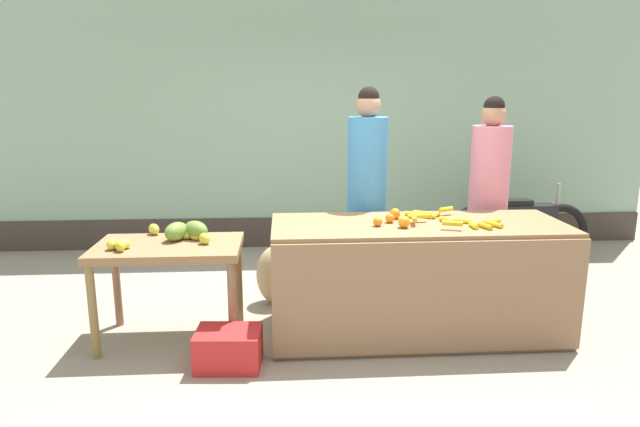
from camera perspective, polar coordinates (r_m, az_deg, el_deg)
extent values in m
plane|color=gray|center=(4.36, 2.66, -12.41)|extent=(24.00, 24.00, 0.00)
cube|color=#8CB299|center=(6.58, 0.21, 10.11)|extent=(8.01, 0.20, 3.12)
cube|color=#3F3833|center=(6.67, 0.26, -1.86)|extent=(8.01, 0.04, 0.36)
cube|color=olive|center=(4.29, 10.06, -6.70)|extent=(2.21, 0.82, 0.88)
cube|color=#906D50|center=(3.91, 11.55, -8.72)|extent=(2.21, 0.03, 0.82)
cube|color=olive|center=(4.18, -15.64, -3.50)|extent=(1.07, 0.66, 0.06)
cylinder|color=olive|center=(4.17, -22.71, -9.50)|extent=(0.06, 0.06, 0.69)
cylinder|color=#86694B|center=(3.96, -9.18, -9.79)|extent=(0.06, 0.06, 0.69)
cylinder|color=#8F674E|center=(4.67, -20.54, -6.98)|extent=(0.06, 0.06, 0.69)
cylinder|color=olive|center=(4.48, -8.53, -7.09)|extent=(0.06, 0.06, 0.69)
cylinder|color=gold|center=(4.27, 17.69, -0.81)|extent=(0.13, 0.08, 0.04)
cylinder|color=yellow|center=(4.22, 13.18, -0.69)|extent=(0.10, 0.13, 0.04)
cylinder|color=gold|center=(4.33, 11.27, -0.27)|extent=(0.12, 0.09, 0.04)
cylinder|color=yellow|center=(4.23, 14.73, -0.75)|extent=(0.13, 0.09, 0.04)
cylinder|color=yellow|center=(4.38, 9.70, -0.06)|extent=(0.12, 0.11, 0.04)
cylinder|color=gold|center=(4.37, 11.91, -0.18)|extent=(0.12, 0.13, 0.04)
cylinder|color=yellow|center=(4.10, 15.81, -1.22)|extent=(0.04, 0.13, 0.04)
cylinder|color=gold|center=(4.11, 16.91, -1.25)|extent=(0.08, 0.14, 0.04)
cylinder|color=yellow|center=(4.43, 10.73, 0.03)|extent=(0.14, 0.12, 0.04)
cylinder|color=gold|center=(4.19, 17.73, -1.06)|extent=(0.11, 0.16, 0.04)
cylinder|color=gold|center=(4.17, 10.04, -0.28)|extent=(0.14, 0.07, 0.04)
cylinder|color=gold|center=(4.18, 10.32, -0.26)|extent=(0.13, 0.05, 0.04)
cylinder|color=gold|center=(3.99, 13.72, -1.01)|extent=(0.15, 0.08, 0.04)
cylinder|color=gold|center=(4.10, 9.84, -0.48)|extent=(0.06, 0.16, 0.04)
cylinder|color=gold|center=(4.46, 13.08, 0.43)|extent=(0.13, 0.09, 0.04)
sphere|color=orange|center=(4.27, 7.88, -0.01)|extent=(0.08, 0.08, 0.08)
sphere|color=orange|center=(4.13, 7.34, -0.48)|extent=(0.07, 0.07, 0.07)
sphere|color=orange|center=(3.99, 8.81, -0.90)|extent=(0.09, 0.09, 0.09)
sphere|color=orange|center=(4.01, 6.08, -0.85)|extent=(0.07, 0.07, 0.07)
ellipsoid|color=#D3D53E|center=(4.26, -13.99, -2.10)|extent=(0.13, 0.12, 0.08)
ellipsoid|color=yellow|center=(4.32, -13.03, -1.90)|extent=(0.14, 0.14, 0.07)
ellipsoid|color=#D1D53A|center=(4.09, -12.01, -2.58)|extent=(0.12, 0.12, 0.08)
ellipsoid|color=yellow|center=(4.22, -12.97, -2.26)|extent=(0.13, 0.12, 0.07)
ellipsoid|color=#D2CE3B|center=(4.46, -17.02, -1.58)|extent=(0.13, 0.14, 0.09)
ellipsoid|color=gold|center=(4.06, -20.24, -3.23)|extent=(0.11, 0.11, 0.08)
ellipsoid|color=yellow|center=(4.13, -20.97, -3.02)|extent=(0.07, 0.10, 0.08)
ellipsoid|color=yellow|center=(4.28, -13.01, -1.94)|extent=(0.09, 0.12, 0.09)
ellipsoid|color=yellow|center=(4.13, -19.98, -3.04)|extent=(0.13, 0.12, 0.07)
ellipsoid|color=olive|center=(4.24, -14.84, -1.83)|extent=(0.22, 0.26, 0.14)
ellipsoid|color=olive|center=(4.25, -12.91, -1.69)|extent=(0.26, 0.25, 0.14)
cylinder|color=#33333D|center=(4.87, 4.81, -5.07)|extent=(0.29, 0.29, 0.74)
cylinder|color=#3F8CCC|center=(4.69, 4.99, 4.54)|extent=(0.34, 0.34, 0.90)
sphere|color=tan|center=(4.65, 5.12, 11.22)|extent=(0.21, 0.21, 0.21)
sphere|color=black|center=(4.65, 5.14, 12.06)|extent=(0.18, 0.18, 0.18)
cylinder|color=#33333D|center=(5.15, 16.79, -4.79)|extent=(0.29, 0.29, 0.70)
cylinder|color=pink|center=(4.99, 17.36, 3.83)|extent=(0.34, 0.34, 0.86)
sphere|color=tan|center=(4.94, 17.76, 9.86)|extent=(0.21, 0.21, 0.21)
sphere|color=black|center=(4.94, 17.81, 10.65)|extent=(0.18, 0.18, 0.18)
torus|color=black|center=(6.59, 23.78, -1.84)|extent=(0.65, 0.09, 0.65)
torus|color=black|center=(6.21, 15.98, -2.08)|extent=(0.65, 0.09, 0.65)
cube|color=black|center=(6.34, 20.12, -0.38)|extent=(0.80, 0.18, 0.28)
cube|color=black|center=(6.27, 19.39, 1.03)|extent=(0.44, 0.16, 0.08)
cylinder|color=gray|center=(6.50, 23.66, 1.14)|extent=(0.04, 0.04, 0.40)
cube|color=red|center=(3.88, -9.58, -13.78)|extent=(0.46, 0.35, 0.26)
ellipsoid|color=tan|center=(4.85, -4.59, -6.46)|extent=(0.43, 0.39, 0.53)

